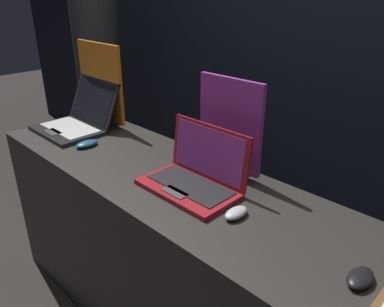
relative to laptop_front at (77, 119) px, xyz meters
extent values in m
cube|color=black|center=(0.95, 1.18, 0.45)|extent=(8.00, 0.05, 2.80)
cube|color=#282623|center=(0.95, -0.03, -0.51)|extent=(2.35, 0.59, 0.89)
cube|color=black|center=(0.00, -0.07, -0.05)|extent=(0.40, 0.27, 0.02)
cube|color=#B7B7B7|center=(0.00, -0.05, -0.04)|extent=(0.35, 0.19, 0.00)
cube|color=#3F3F42|center=(0.00, -0.15, -0.04)|extent=(0.11, 0.06, 0.00)
cube|color=black|center=(0.00, 0.12, 0.08)|extent=(0.40, 0.12, 0.25)
cube|color=black|center=(0.00, 0.11, 0.08)|extent=(0.36, 0.10, 0.21)
ellipsoid|color=navy|center=(0.26, -0.10, -0.05)|extent=(0.07, 0.12, 0.03)
cube|color=black|center=(0.00, 0.17, -0.05)|extent=(0.22, 0.07, 0.02)
cube|color=orange|center=(0.00, 0.17, 0.18)|extent=(0.40, 0.02, 0.44)
cube|color=maroon|center=(0.94, -0.06, -0.05)|extent=(0.40, 0.22, 0.02)
cube|color=black|center=(0.94, -0.04, -0.04)|extent=(0.35, 0.16, 0.00)
cube|color=#3F3F42|center=(0.94, -0.13, -0.04)|extent=(0.11, 0.05, 0.00)
cube|color=maroon|center=(0.94, 0.07, 0.07)|extent=(0.40, 0.04, 0.22)
cube|color=#8C338C|center=(0.94, 0.06, 0.07)|extent=(0.36, 0.03, 0.20)
ellipsoid|color=#B2B2B7|center=(1.20, -0.07, -0.05)|extent=(0.06, 0.10, 0.03)
cube|color=black|center=(0.94, 0.19, -0.05)|extent=(0.18, 0.07, 0.02)
cube|color=purple|center=(0.94, 0.19, 0.16)|extent=(0.32, 0.02, 0.39)
ellipsoid|color=black|center=(1.64, -0.08, -0.05)|extent=(0.06, 0.11, 0.03)
cylinder|color=#282833|center=(-0.57, 0.52, -0.52)|extent=(0.27, 0.27, 0.85)
cylinder|color=#262628|center=(-0.57, 0.52, 0.25)|extent=(0.34, 0.34, 0.71)
camera|label=1|loc=(1.87, -0.97, 0.69)|focal=35.00mm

